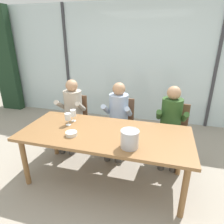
{
  "coord_description": "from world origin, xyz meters",
  "views": [
    {
      "loc": [
        0.69,
        -2.15,
        1.93
      ],
      "look_at": [
        0.0,
        0.35,
        0.9
      ],
      "focal_mm": 31.18,
      "sensor_mm": 36.0,
      "label": 1
    }
  ],
  "objects": [
    {
      "name": "chair_left_of_center",
      "position": [
        0.02,
        0.91,
        0.53
      ],
      "size": [
        0.47,
        0.47,
        0.9
      ],
      "rotation": [
        0.0,
        0.0,
        0.07
      ],
      "color": "brown",
      "rests_on": "ground"
    },
    {
      "name": "chair_center",
      "position": [
        0.91,
        0.89,
        0.53
      ],
      "size": [
        0.48,
        0.48,
        0.9
      ],
      "rotation": [
        0.0,
        0.0,
        -0.11
      ],
      "color": "brown",
      "rests_on": "ground"
    },
    {
      "name": "person_pale_blue_shirt",
      "position": [
        -0.01,
        0.75,
        0.7
      ],
      "size": [
        0.46,
        0.61,
        1.22
      ],
      "rotation": [
        0.0,
        0.0,
        -0.0
      ],
      "color": "#9EB2D1",
      "rests_on": "ground"
    },
    {
      "name": "person_beige_jumper",
      "position": [
        -0.85,
        0.75,
        0.7
      ],
      "size": [
        0.47,
        0.62,
        1.22
      ],
      "rotation": [
        0.0,
        0.0,
        0.05
      ],
      "color": "#B7AD9E",
      "rests_on": "ground"
    },
    {
      "name": "window_mullion_left",
      "position": [
        -1.67,
        2.26,
        1.3
      ],
      "size": [
        0.06,
        0.06,
        2.6
      ],
      "primitive_type": "cube",
      "color": "#38383D",
      "rests_on": "ground"
    },
    {
      "name": "ice_bucket_primary",
      "position": [
        0.37,
        -0.27,
        0.86
      ],
      "size": [
        0.21,
        0.21,
        0.21
      ],
      "color": "#B7B7BC",
      "rests_on": "dining_table"
    },
    {
      "name": "chair_near_curtain",
      "position": [
        -0.86,
        0.87,
        0.53
      ],
      "size": [
        0.45,
        0.45,
        0.9
      ],
      "rotation": [
        0.0,
        0.0,
        0.03
      ],
      "color": "brown",
      "rests_on": "ground"
    },
    {
      "name": "window_mullion_right",
      "position": [
        1.67,
        2.26,
        1.3
      ],
      "size": [
        0.06,
        0.06,
        2.6
      ],
      "primitive_type": "cube",
      "color": "#38383D",
      "rests_on": "ground"
    },
    {
      "name": "curtain_heavy_drape",
      "position": [
        -3.36,
        2.1,
        1.3
      ],
      "size": [
        0.56,
        0.2,
        2.6
      ],
      "primitive_type": "cube",
      "color": "#1E3823",
      "rests_on": "ground"
    },
    {
      "name": "dining_table",
      "position": [
        0.0,
        0.0,
        0.67
      ],
      "size": [
        2.22,
        0.96,
        0.75
      ],
      "color": "olive",
      "rests_on": "ground"
    },
    {
      "name": "person_olive_shirt",
      "position": [
        0.84,
        0.75,
        0.7
      ],
      "size": [
        0.46,
        0.61,
        1.22
      ],
      "rotation": [
        0.0,
        0.0,
        0.02
      ],
      "color": "#2D5123",
      "rests_on": "ground"
    },
    {
      "name": "ground",
      "position": [
        0.0,
        1.0,
        0.0
      ],
      "size": [
        14.0,
        14.0,
        0.0
      ],
      "primitive_type": "plane",
      "color": "#9E9384"
    },
    {
      "name": "tasting_bowl",
      "position": [
        -0.38,
        -0.19,
        0.77
      ],
      "size": [
        0.15,
        0.15,
        0.05
      ],
      "primitive_type": "cylinder",
      "color": "silver",
      "rests_on": "dining_table"
    },
    {
      "name": "hillside_vineyard",
      "position": [
        0.0,
        6.02,
        0.9
      ],
      "size": [
        13.42,
        2.4,
        1.8
      ],
      "primitive_type": "cube",
      "color": "#386633",
      "rests_on": "ground"
    },
    {
      "name": "window_glass_panel",
      "position": [
        0.0,
        2.28,
        1.3
      ],
      "size": [
        7.42,
        0.03,
        2.6
      ],
      "primitive_type": "cube",
      "color": "silver",
      "rests_on": "ground"
    },
    {
      "name": "wine_glass_by_left_taster",
      "position": [
        -0.55,
        0.22,
        0.86
      ],
      "size": [
        0.08,
        0.08,
        0.17
      ],
      "color": "silver",
      "rests_on": "dining_table"
    },
    {
      "name": "wine_glass_near_bucket",
      "position": [
        -0.56,
        0.08,
        0.87
      ],
      "size": [
        0.08,
        0.08,
        0.17
      ],
      "color": "silver",
      "rests_on": "dining_table"
    }
  ]
}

